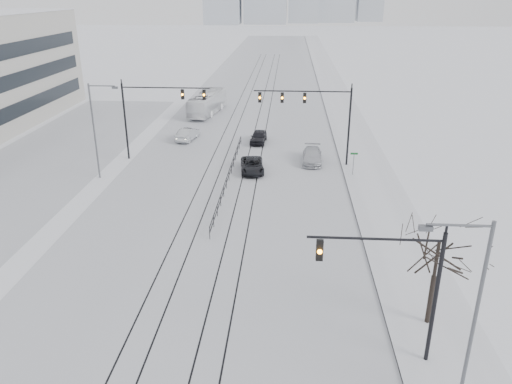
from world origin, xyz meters
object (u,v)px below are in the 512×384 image
object	(u,v)px
traffic_mast_near	(402,280)
sedan_sb_inner	(187,133)
bare_tree	(438,251)
sedan_sb_outer	(188,134)
sedan_nb_front	(252,166)
box_truck	(208,103)
sedan_nb_far	(258,137)
sedan_nb_right	(312,156)

from	to	relation	value
traffic_mast_near	sedan_sb_inner	world-z (taller)	traffic_mast_near
bare_tree	sedan_sb_outer	distance (m)	39.77
bare_tree	sedan_sb_inner	bearing A→B (deg)	119.68
bare_tree	sedan_nb_front	xyz separation A→B (m)	(-11.20, 23.64, -3.83)
sedan_sb_outer	sedan_nb_front	size ratio (longest dim) A/B	0.94
box_truck	sedan_nb_far	bearing A→B (deg)	129.08
traffic_mast_near	sedan_nb_far	world-z (taller)	traffic_mast_near
traffic_mast_near	sedan_nb_far	distance (m)	38.02
bare_tree	sedan_sb_inner	world-z (taller)	bare_tree
sedan_sb_outer	sedan_nb_right	world-z (taller)	sedan_sb_outer
traffic_mast_near	sedan_nb_far	bearing A→B (deg)	103.44
traffic_mast_near	sedan_sb_outer	size ratio (longest dim) A/B	1.58
sedan_sb_outer	box_truck	world-z (taller)	box_truck
sedan_nb_right	box_truck	size ratio (longest dim) A/B	0.44
sedan_nb_right	sedan_sb_inner	bearing A→B (deg)	153.93
sedan_nb_front	sedan_nb_right	bearing A→B (deg)	21.80
bare_tree	traffic_mast_near	bearing A→B (deg)	-128.76
bare_tree	sedan_nb_far	distance (m)	35.79
sedan_sb_outer	sedan_nb_right	xyz separation A→B (m)	(14.56, -7.43, -0.02)
sedan_sb_inner	sedan_nb_far	world-z (taller)	sedan_sb_inner
traffic_mast_near	sedan_sb_inner	distance (m)	41.93
bare_tree	sedan_nb_front	size ratio (longest dim) A/B	1.28
sedan_nb_right	sedan_nb_front	bearing A→B (deg)	-149.13
sedan_sb_outer	sedan_nb_right	bearing A→B (deg)	163.05
sedan_nb_far	box_truck	size ratio (longest dim) A/B	0.38
sedan_sb_inner	sedan_sb_outer	xyz separation A→B (m)	(0.16, -0.59, 0.01)
sedan_sb_inner	box_truck	bearing A→B (deg)	-84.15
sedan_nb_far	sedan_sb_outer	bearing A→B (deg)	-179.66
bare_tree	sedan_nb_far	xyz separation A→B (m)	(-11.20, 33.79, -3.77)
sedan_sb_outer	sedan_nb_far	bearing A→B (deg)	-173.49
traffic_mast_near	sedan_nb_right	size ratio (longest dim) A/B	1.42
sedan_sb_outer	sedan_nb_far	world-z (taller)	sedan_sb_outer
traffic_mast_near	sedan_nb_right	world-z (taller)	traffic_mast_near
sedan_nb_front	sedan_nb_right	world-z (taller)	sedan_nb_right
traffic_mast_near	sedan_nb_front	distance (m)	28.32
sedan_sb_inner	box_truck	xyz separation A→B (m)	(0.44, 13.19, 0.82)
sedan_nb_front	sedan_nb_far	xyz separation A→B (m)	(0.00, 10.15, 0.06)
bare_tree	sedan_nb_right	xyz separation A→B (m)	(-5.17, 26.89, -3.77)
traffic_mast_near	sedan_sb_inner	bearing A→B (deg)	114.76
traffic_mast_near	sedan_sb_inner	xyz separation A→B (m)	(-17.48, 37.91, -3.84)
sedan_sb_inner	sedan_nb_right	bearing A→B (deg)	159.15
traffic_mast_near	sedan_sb_inner	size ratio (longest dim) A/B	1.64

